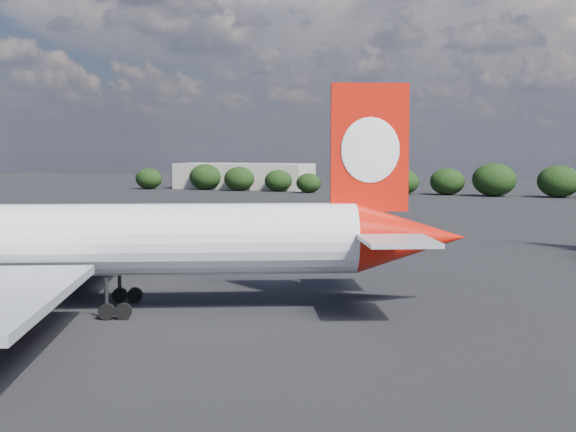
% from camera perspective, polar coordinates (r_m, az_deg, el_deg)
% --- Properties ---
extents(ground, '(500.00, 500.00, 0.00)m').
position_cam_1_polar(ground, '(105.79, 0.86, -2.02)').
color(ground, black).
rests_on(ground, ground).
extents(qantas_airliner, '(51.56, 49.69, 17.68)m').
position_cam_1_polar(qantas_airliner, '(63.49, -12.67, -1.82)').
color(qantas_airliner, white).
rests_on(qantas_airliner, ground).
extents(terminal_building, '(42.00, 16.00, 8.00)m').
position_cam_1_polar(terminal_building, '(251.88, -3.14, 2.84)').
color(terminal_building, '#A49B8D').
rests_on(terminal_building, ground).
extents(highway_sign, '(6.00, 0.30, 4.50)m').
position_cam_1_polar(highway_sign, '(221.69, 6.42, 2.33)').
color(highway_sign, '#13601B').
rests_on(highway_sign, ground).
extents(billboard_yellow, '(5.00, 0.30, 5.50)m').
position_cam_1_polar(billboard_yellow, '(222.45, 14.33, 2.41)').
color(billboard_yellow, gold).
rests_on(billboard_yellow, ground).
extents(horizon_treeline, '(203.94, 16.16, 8.91)m').
position_cam_1_polar(horizon_treeline, '(219.44, 15.10, 2.36)').
color(horizon_treeline, black).
rests_on(horizon_treeline, ground).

